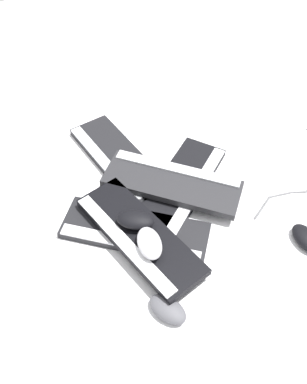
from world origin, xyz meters
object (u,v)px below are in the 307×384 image
at_px(keyboard_2, 181,187).
at_px(mouse_3, 149,243).
at_px(keyboard_4, 139,236).
at_px(mouse_0, 306,238).
at_px(mouse_1, 135,220).
at_px(mouse_2, 168,309).
at_px(keyboard_1, 135,231).
at_px(keyboard_0, 118,159).
at_px(keyboard_3, 172,183).

height_order(keyboard_2, mouse_3, mouse_3).
height_order(keyboard_4, mouse_0, keyboard_4).
xyz_separation_m(keyboard_2, keyboard_4, (-0.08, 0.24, 0.03)).
xyz_separation_m(keyboard_4, mouse_0, (-0.32, -0.38, -0.02)).
bearing_deg(mouse_1, keyboard_2, 61.41).
bearing_deg(keyboard_4, mouse_2, 159.77).
xyz_separation_m(keyboard_1, keyboard_4, (-0.04, 0.01, 0.03)).
bearing_deg(keyboard_0, keyboard_1, 152.24).
relative_size(keyboard_1, mouse_1, 4.04).
bearing_deg(keyboard_3, keyboard_4, 113.29).
bearing_deg(mouse_0, mouse_3, 72.15).
xyz_separation_m(mouse_1, mouse_2, (-0.25, 0.09, -0.06)).
distance_m(mouse_0, mouse_1, 0.51).
bearing_deg(mouse_2, keyboard_1, -31.22).
bearing_deg(keyboard_0, mouse_1, 152.71).
bearing_deg(mouse_1, keyboard_3, 66.58).
height_order(keyboard_4, mouse_2, keyboard_4).
distance_m(keyboard_3, mouse_0, 0.44).
xyz_separation_m(keyboard_3, mouse_0, (-0.41, -0.17, -0.02)).
bearing_deg(mouse_1, keyboard_1, 130.98).
xyz_separation_m(keyboard_2, mouse_0, (-0.39, -0.14, 0.01)).
xyz_separation_m(mouse_0, mouse_1, (0.34, 0.37, 0.06)).
bearing_deg(mouse_2, keyboard_3, -54.55).
relative_size(keyboard_1, mouse_3, 4.04).
xyz_separation_m(mouse_0, mouse_3, (0.26, 0.39, 0.06)).
bearing_deg(keyboard_1, keyboard_3, -74.79).
relative_size(keyboard_1, keyboard_2, 0.96).
height_order(keyboard_4, mouse_3, mouse_3).
bearing_deg(keyboard_4, keyboard_2, -72.00).
relative_size(keyboard_3, mouse_2, 4.13).
bearing_deg(mouse_1, keyboard_4, -62.97).
bearing_deg(keyboard_4, keyboard_3, -66.71).
bearing_deg(mouse_3, keyboard_0, 179.92).
relative_size(keyboard_2, keyboard_4, 1.05).
distance_m(keyboard_2, mouse_3, 0.29).
distance_m(keyboard_2, mouse_1, 0.24).
relative_size(keyboard_0, keyboard_1, 1.02).
bearing_deg(mouse_3, keyboard_2, 142.97).
relative_size(keyboard_1, keyboard_4, 1.01).
bearing_deg(mouse_1, keyboard_0, 112.06).
bearing_deg(mouse_3, keyboard_4, -164.45).
xyz_separation_m(keyboard_4, mouse_2, (-0.22, 0.08, -0.02)).
bearing_deg(keyboard_4, keyboard_1, -19.48).
relative_size(keyboard_0, keyboard_3, 1.00).
relative_size(keyboard_3, mouse_1, 4.13).
bearing_deg(keyboard_4, mouse_3, 171.36).
bearing_deg(keyboard_1, mouse_3, 167.04).
relative_size(keyboard_1, mouse_2, 4.04).
bearing_deg(keyboard_0, mouse_0, -160.84).
bearing_deg(mouse_0, mouse_1, 62.47).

